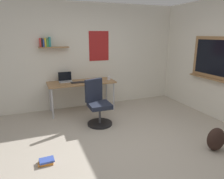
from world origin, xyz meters
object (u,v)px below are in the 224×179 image
object	(u,v)px
laptop	(65,79)
backpack	(216,139)
keyboard	(79,82)
book_stack_on_floor	(46,161)
office_chair	(98,105)
computer_mouse	(90,81)
coffee_mug	(109,78)
desk	(82,85)

from	to	relation	value
laptop	backpack	world-z (taller)	laptop
keyboard	book_stack_on_floor	distance (m)	2.22
book_stack_on_floor	laptop	bearing A→B (deg)	72.59
office_chair	laptop	world-z (taller)	laptop
computer_mouse	coffee_mug	size ratio (longest dim) A/B	1.13
computer_mouse	book_stack_on_floor	bearing A→B (deg)	-123.00
backpack	coffee_mug	bearing A→B (deg)	109.46
office_chair	backpack	distance (m)	2.26
office_chair	book_stack_on_floor	size ratio (longest dim) A/B	4.07
computer_mouse	book_stack_on_floor	size ratio (longest dim) A/B	0.45
laptop	backpack	bearing A→B (deg)	-54.48
backpack	book_stack_on_floor	distance (m)	2.69
laptop	computer_mouse	world-z (taller)	laptop
desk	office_chair	xyz separation A→B (m)	(0.13, -0.88, -0.26)
office_chair	coffee_mug	size ratio (longest dim) A/B	10.33
office_chair	book_stack_on_floor	bearing A→B (deg)	-136.82
laptop	office_chair	bearing A→B (deg)	-64.97
keyboard	coffee_mug	world-z (taller)	coffee_mug
laptop	computer_mouse	bearing A→B (deg)	-22.55
office_chair	backpack	size ratio (longest dim) A/B	2.44
computer_mouse	backpack	world-z (taller)	computer_mouse
coffee_mug	keyboard	bearing A→B (deg)	-176.30
computer_mouse	coffee_mug	world-z (taller)	coffee_mug
computer_mouse	coffee_mug	bearing A→B (deg)	5.80
laptop	keyboard	world-z (taller)	laptop
coffee_mug	backpack	distance (m)	2.77
laptop	book_stack_on_floor	size ratio (longest dim) A/B	1.33
desk	backpack	xyz separation A→B (m)	(1.60, -2.58, -0.47)
backpack	office_chair	bearing A→B (deg)	130.83
desk	book_stack_on_floor	world-z (taller)	desk
desk	computer_mouse	distance (m)	0.23
office_chair	computer_mouse	xyz separation A→B (m)	(0.07, 0.80, 0.35)
office_chair	coffee_mug	bearing A→B (deg)	56.38
office_chair	computer_mouse	distance (m)	0.88
laptop	desk	bearing A→B (deg)	-23.01
laptop	backpack	xyz separation A→B (m)	(1.95, -2.73, -0.60)
office_chair	keyboard	distance (m)	0.90
desk	computer_mouse	xyz separation A→B (m)	(0.20, -0.08, 0.09)
office_chair	backpack	bearing A→B (deg)	-49.17
desk	laptop	bearing A→B (deg)	156.99
desk	keyboard	size ratio (longest dim) A/B	4.29
backpack	book_stack_on_floor	bearing A→B (deg)	166.52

